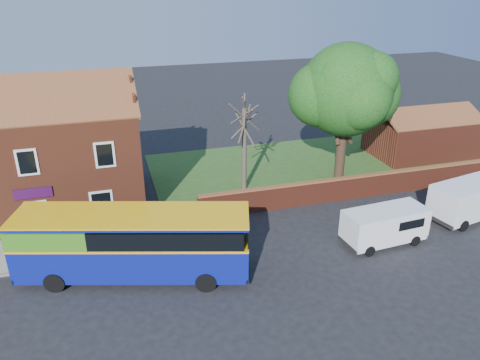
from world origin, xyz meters
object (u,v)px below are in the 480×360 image
object	(u,v)px
bus	(126,241)
van_far	(472,198)
large_tree	(346,92)
van_near	(385,225)

from	to	relation	value
bus	van_far	size ratio (longest dim) A/B	2.04
van_far	large_tree	world-z (taller)	large_tree
bus	large_tree	world-z (taller)	large_tree
bus	van_near	bearing A→B (deg)	12.54
bus	large_tree	size ratio (longest dim) A/B	1.18
large_tree	bus	bearing A→B (deg)	-153.05
bus	van_near	xyz separation A→B (m)	(13.81, -0.91, -0.78)
bus	van_far	distance (m)	20.51
van_far	large_tree	bearing A→B (deg)	111.00
bus	van_near	distance (m)	13.86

